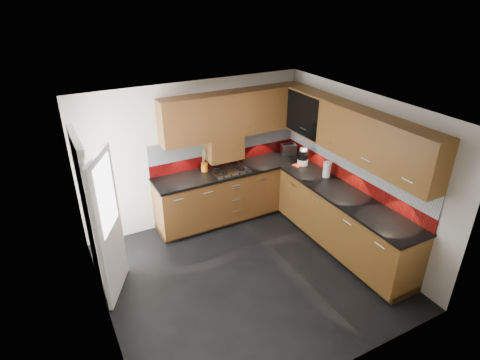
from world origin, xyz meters
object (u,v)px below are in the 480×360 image
gas_hob (229,169)px  food_processor (303,157)px  toaster (289,149)px  utensil_pot (204,166)px

gas_hob → food_processor: size_ratio=2.03×
toaster → food_processor: (-0.05, -0.51, 0.04)m
utensil_pot → toaster: utensil_pot is taller
gas_hob → food_processor: 1.28m
gas_hob → toaster: bearing=5.4°
gas_hob → toaster: (1.27, 0.12, 0.08)m
utensil_pot → toaster: bearing=-1.4°
gas_hob → utensil_pot: size_ratio=1.54×
food_processor → gas_hob: bearing=162.2°
gas_hob → food_processor: food_processor is taller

